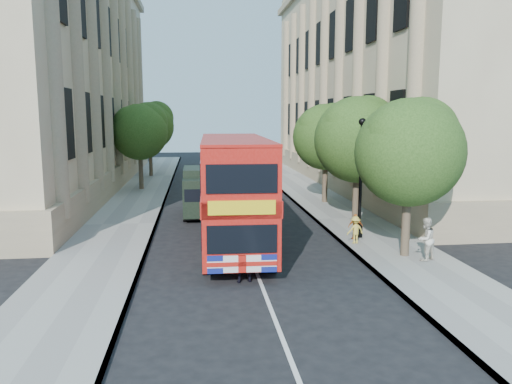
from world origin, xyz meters
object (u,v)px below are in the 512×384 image
object	(u,v)px
lamp_post	(360,183)
box_van	(201,193)
double_decker_bus	(234,189)
woman_pedestrian	(426,239)
police_constable	(244,253)

from	to	relation	value
lamp_post	box_van	bearing A→B (deg)	137.98
lamp_post	double_decker_bus	bearing A→B (deg)	-172.85
lamp_post	box_van	world-z (taller)	lamp_post
lamp_post	woman_pedestrian	size ratio (longest dim) A/B	3.23
double_decker_bus	woman_pedestrian	xyz separation A→B (m)	(6.76, -3.04, -1.52)
lamp_post	box_van	size ratio (longest dim) A/B	1.15
box_van	police_constable	xyz separation A→B (m)	(1.26, -11.13, -0.27)
box_van	double_decker_bus	bearing A→B (deg)	-79.03
police_constable	woman_pedestrian	distance (m)	6.92
box_van	woman_pedestrian	size ratio (longest dim) A/B	2.81
lamp_post	box_van	distance (m)	9.24
double_decker_bus	box_van	world-z (taller)	double_decker_bus
woman_pedestrian	lamp_post	bearing A→B (deg)	-101.47
lamp_post	police_constable	size ratio (longest dim) A/B	2.63
lamp_post	police_constable	world-z (taller)	lamp_post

